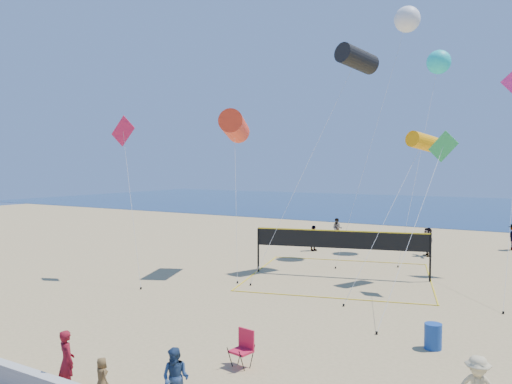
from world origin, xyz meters
The scene contains 18 objects.
ground centered at (0.00, 0.00, 0.00)m, with size 120.00×120.00×0.00m, color tan.
ocean centered at (0.00, 62.00, 0.01)m, with size 140.00×50.00×0.03m, color navy.
woman centered at (-1.94, -2.46, 0.80)m, with size 0.59×0.38×1.61m, color maroon.
toddler centered at (-0.11, -2.99, 1.02)m, with size 0.41×0.27×0.84m, color brown.
bystander_a centered at (0.96, -1.70, 0.72)m, with size 0.70×0.55×1.44m, color navy.
far_person_0 centered at (-5.11, 20.15, 0.87)m, with size 1.02×0.42×1.73m, color gray.
far_person_1 centered at (1.98, 22.05, 0.91)m, with size 1.69×0.54×1.82m, color gray.
far_person_3 centered at (-5.77, 26.33, 0.81)m, with size 0.79×0.61×1.62m, color gray.
camp_chair centered at (1.05, 1.20, 0.60)m, with size 0.65×0.78×1.17m.
trash_barrel centered at (5.48, 5.38, 0.40)m, with size 0.54×0.54×0.80m, color #173F95.
volleyball_net centered at (-0.73, 13.66, 1.66)m, with size 11.01×10.90×2.42m.
kite_0 centered at (-6.02, 11.75, 7.85)m, with size 2.71×3.75×8.67m.
kite_1 centered at (-0.65, 15.69, 11.56)m, with size 4.09×7.57×12.29m.
kite_2 centered at (3.18, 14.42, 6.91)m, with size 2.58×7.02×7.44m.
kite_3 centered at (-10.07, 7.72, 7.11)m, with size 3.25×1.56×8.29m.
kite_4 centered at (4.32, 12.39, 6.16)m, with size 1.56×7.34×7.33m.
kite_6 centered at (0.74, 20.96, 14.78)m, with size 3.29×6.41×15.58m.
kite_7 centered at (2.11, 23.86, 12.55)m, with size 2.01×7.39×13.33m.
Camera 1 is at (8.44, -10.72, 5.75)m, focal length 35.00 mm.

